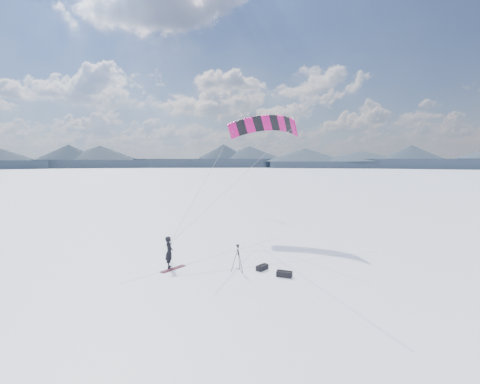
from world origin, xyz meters
TOP-DOWN VIEW (x-y plane):
  - ground at (0.00, 0.00)m, footprint 1800.00×1800.00m
  - horizon_hills at (-0.00, 0.00)m, footprint 704.00×704.42m
  - snow_tracks at (-0.65, -0.35)m, footprint 14.76×10.25m
  - snowkiter at (-2.37, 3.09)m, footprint 0.63×0.75m
  - snowboard at (-2.31, 2.72)m, footprint 1.63×0.84m
  - tripod at (0.38, 0.39)m, footprint 0.68×0.64m
  - gear_bag_a at (1.63, -0.12)m, footprint 0.80×0.55m
  - gear_bag_b at (1.88, -1.63)m, footprint 0.76×0.85m
  - power_kite at (8.35, 8.30)m, footprint 12.26×7.97m

SIDE VIEW (x-z plane):
  - ground at x=0.00m, z-range 0.00..0.00m
  - snowkiter at x=-2.37m, z-range -0.88..0.88m
  - snow_tracks at x=-0.65m, z-range 0.00..0.01m
  - snowboard at x=-2.31m, z-range 0.00..0.04m
  - gear_bag_a at x=1.63m, z-range -0.02..0.31m
  - gear_bag_b at x=1.88m, z-range -0.02..0.33m
  - tripod at x=0.38m, z-range 0.21..1.68m
  - horizon_hills at x=0.00m, z-range -0.67..9.27m
  - power_kite at x=8.35m, z-range 4.60..13.04m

